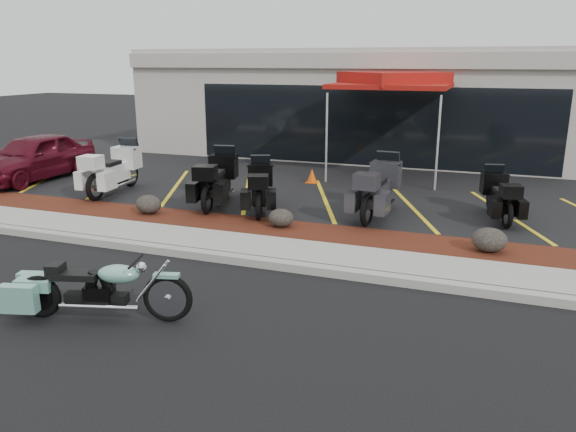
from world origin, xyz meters
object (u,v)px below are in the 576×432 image
at_px(hero_cruiser, 167,291).
at_px(touring_white, 130,162).
at_px(traffic_cone, 312,176).
at_px(parked_car, 34,157).
at_px(popup_canopy, 393,82).

distance_m(hero_cruiser, touring_white, 8.68).
bearing_deg(hero_cruiser, touring_white, 113.32).
height_order(touring_white, traffic_cone, touring_white).
distance_m(parked_car, traffic_cone, 8.29).
relative_size(parked_car, popup_canopy, 1.09).
bearing_deg(popup_canopy, parked_car, -162.69).
bearing_deg(parked_car, popup_canopy, 24.18).
bearing_deg(parked_car, traffic_cone, 17.93).
height_order(touring_white, popup_canopy, popup_canopy).
distance_m(parked_car, popup_canopy, 10.91).
bearing_deg(parked_car, hero_cruiser, -36.56).
relative_size(hero_cruiser, popup_canopy, 0.73).
relative_size(hero_cruiser, traffic_cone, 6.57).
relative_size(parked_car, traffic_cone, 9.85).
height_order(parked_car, traffic_cone, parked_car).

